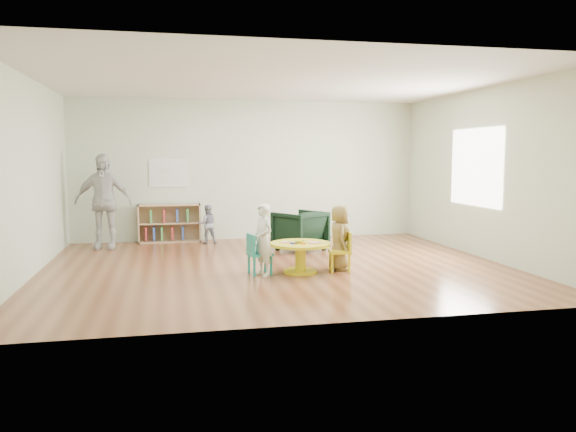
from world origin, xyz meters
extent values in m
plane|color=brown|center=(0.00, 0.00, 0.00)|extent=(7.00, 7.00, 0.00)
cube|color=silver|center=(0.00, 0.00, 2.75)|extent=(7.00, 6.00, 0.10)
cube|color=beige|center=(0.00, 3.00, 1.40)|extent=(7.00, 0.10, 2.80)
cube|color=beige|center=(0.00, -3.00, 1.40)|extent=(7.00, 0.10, 2.80)
cube|color=beige|center=(-3.50, 0.00, 1.40)|extent=(0.10, 6.00, 2.80)
cube|color=beige|center=(3.50, 0.00, 1.40)|extent=(0.10, 6.00, 2.80)
cube|color=white|center=(3.48, 0.30, 1.50)|extent=(0.02, 1.60, 1.30)
cylinder|color=yellow|center=(0.25, -0.52, 0.20)|extent=(0.16, 0.16, 0.40)
cylinder|color=yellow|center=(0.25, -0.52, 0.02)|extent=(0.49, 0.49, 0.04)
cylinder|color=yellow|center=(0.25, -0.52, 0.42)|extent=(0.88, 0.88, 0.04)
cylinder|color=pink|center=(0.06, -0.47, 0.45)|extent=(0.15, 0.15, 0.02)
cylinder|color=pink|center=(0.43, -0.60, 0.45)|extent=(0.17, 0.17, 0.02)
cylinder|color=yellow|center=(0.23, -0.54, 0.46)|extent=(0.11, 0.12, 0.04)
cylinder|color=#167F32|center=(0.18, -0.60, 0.46)|extent=(0.05, 0.05, 0.02)
cylinder|color=#167F32|center=(0.29, -0.48, 0.46)|extent=(0.05, 0.05, 0.02)
cube|color=#EF3E16|center=(0.17, -0.59, 0.45)|extent=(0.05, 0.05, 0.02)
cube|color=orange|center=(0.27, -0.65, 0.45)|extent=(0.05, 0.06, 0.02)
cube|color=#1A23C5|center=(0.12, -0.60, 0.45)|extent=(0.06, 0.06, 0.02)
cube|color=#167F32|center=(0.10, -0.48, 0.45)|extent=(0.06, 0.05, 0.02)
cube|color=#EF3E16|center=(0.18, -0.55, 0.45)|extent=(0.05, 0.06, 0.02)
cube|color=teal|center=(-0.34, -0.50, 0.29)|extent=(0.36, 0.36, 0.04)
cube|color=teal|center=(-0.47, -0.53, 0.45)|extent=(0.08, 0.32, 0.27)
cylinder|color=teal|center=(-0.48, -0.40, 0.14)|extent=(0.04, 0.04, 0.27)
cylinder|color=teal|center=(-0.44, -0.65, 0.14)|extent=(0.04, 0.04, 0.27)
cylinder|color=teal|center=(-0.24, -0.36, 0.14)|extent=(0.04, 0.04, 0.27)
cylinder|color=teal|center=(-0.19, -0.60, 0.14)|extent=(0.04, 0.04, 0.27)
cube|color=yellow|center=(0.84, -0.54, 0.29)|extent=(0.36, 0.36, 0.04)
cube|color=yellow|center=(0.98, -0.56, 0.45)|extent=(0.08, 0.32, 0.27)
cylinder|color=yellow|center=(0.95, -0.68, 0.14)|extent=(0.04, 0.04, 0.27)
cylinder|color=yellow|center=(0.99, -0.43, 0.14)|extent=(0.04, 0.04, 0.27)
cylinder|color=yellow|center=(0.70, -0.64, 0.14)|extent=(0.04, 0.04, 0.27)
cylinder|color=yellow|center=(0.74, -0.39, 0.14)|extent=(0.04, 0.04, 0.27)
cube|color=tan|center=(-2.19, 2.83, 0.38)|extent=(0.03, 0.30, 0.75)
cube|color=tan|center=(-1.01, 2.83, 0.38)|extent=(0.03, 0.30, 0.75)
cube|color=tan|center=(-1.60, 2.83, 0.01)|extent=(1.20, 0.30, 0.03)
cube|color=tan|center=(-1.60, 2.83, 0.73)|extent=(1.20, 0.30, 0.03)
cube|color=tan|center=(-1.60, 2.83, 0.38)|extent=(1.14, 0.28, 0.03)
cube|color=tan|center=(-1.60, 2.97, 0.38)|extent=(1.20, 0.02, 0.75)
cube|color=#B93136|center=(-2.05, 2.81, 0.18)|extent=(0.04, 0.18, 0.26)
cube|color=#3357B5|center=(-1.90, 2.81, 0.18)|extent=(0.04, 0.18, 0.26)
cube|color=#4CA64F|center=(-1.75, 2.81, 0.18)|extent=(0.04, 0.18, 0.26)
cube|color=#B93136|center=(-1.55, 2.81, 0.18)|extent=(0.04, 0.18, 0.26)
cube|color=#3357B5|center=(-1.35, 2.81, 0.18)|extent=(0.04, 0.18, 0.26)
cube|color=#4CA64F|center=(-1.95, 2.81, 0.53)|extent=(0.04, 0.18, 0.26)
cube|color=#B93136|center=(-1.70, 2.81, 0.53)|extent=(0.04, 0.18, 0.26)
cube|color=#3357B5|center=(-1.45, 2.81, 0.53)|extent=(0.04, 0.18, 0.26)
cube|color=#4CA64F|center=(-1.25, 2.81, 0.53)|extent=(0.04, 0.18, 0.26)
cube|color=white|center=(-1.60, 2.98, 1.35)|extent=(0.74, 0.01, 0.54)
cube|color=#FF5C35|center=(-1.60, 2.98, 1.35)|extent=(0.70, 0.00, 0.50)
imported|color=black|center=(0.69, 1.37, 0.36)|extent=(1.06, 1.07, 0.71)
imported|color=white|center=(-0.31, -0.61, 0.51)|extent=(0.38, 0.44, 1.02)
imported|color=gold|center=(0.86, -0.45, 0.48)|extent=(0.36, 0.50, 0.97)
imported|color=#1B2845|center=(-0.88, 2.50, 0.38)|extent=(0.38, 0.31, 0.76)
imported|color=silver|center=(-2.78, 2.31, 0.87)|extent=(1.06, 0.54, 1.73)
camera|label=1|loc=(-1.59, -8.34, 1.70)|focal=35.00mm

